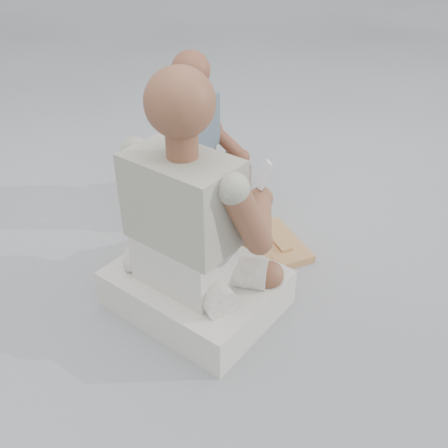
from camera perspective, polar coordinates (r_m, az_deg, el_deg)
ground at (r=2.21m, az=3.80°, el=-7.52°), size 60.00×60.00×0.00m
carved_panel at (r=2.40m, az=2.43°, el=-3.19°), size 0.62×0.48×0.04m
tool_tray at (r=2.35m, az=-2.92°, el=-2.94°), size 0.52×0.45×0.06m
chisel_0 at (r=2.35m, az=0.56°, el=-2.72°), size 0.22×0.05×0.02m
chisel_1 at (r=2.35m, az=1.88°, el=-2.69°), size 0.16×0.18×0.02m
chisel_2 at (r=2.28m, az=-1.45°, el=-3.67°), size 0.22×0.03×0.02m
chisel_3 at (r=2.41m, az=-0.22°, el=-1.54°), size 0.22×0.04×0.02m
chisel_4 at (r=2.40m, az=-1.12°, el=-1.84°), size 0.10×0.21×0.02m
chisel_5 at (r=2.42m, az=-3.99°, el=-1.54°), size 0.22×0.07×0.02m
chisel_6 at (r=2.41m, az=-1.41°, el=-1.51°), size 0.06×0.22×0.02m
chisel_7 at (r=2.37m, az=-5.13°, el=-2.02°), size 0.06×0.22×0.02m
chisel_8 at (r=2.41m, az=-0.11°, el=-1.39°), size 0.18×0.16×0.02m
wood_chip_0 at (r=2.47m, az=-1.47°, el=-2.40°), size 0.02×0.02×0.00m
wood_chip_1 at (r=2.61m, az=-6.73°, el=-0.44°), size 0.02×0.02×0.00m
wood_chip_2 at (r=2.25m, az=-3.57°, el=-6.62°), size 0.02×0.02×0.00m
wood_chip_3 at (r=2.28m, az=-2.63°, el=-5.97°), size 0.02×0.02×0.00m
wood_chip_4 at (r=2.64m, az=-6.77°, el=0.09°), size 0.02×0.02×0.00m
wood_chip_5 at (r=2.50m, az=-9.83°, el=-2.37°), size 0.02×0.02×0.00m
wood_chip_6 at (r=2.48m, az=3.31°, el=-2.17°), size 0.02×0.02×0.00m
wood_chip_7 at (r=2.68m, az=-3.05°, el=0.76°), size 0.02×0.02×0.00m
wood_chip_8 at (r=2.24m, az=-3.60°, el=-6.90°), size 0.02×0.02×0.00m
wood_chip_9 at (r=2.44m, az=-9.67°, el=-3.36°), size 0.02×0.02×0.00m
wood_chip_10 at (r=2.42m, az=6.22°, el=-3.47°), size 0.02×0.02×0.00m
wood_chip_11 at (r=2.64m, az=-5.37°, el=0.08°), size 0.02×0.02×0.00m
wood_chip_12 at (r=2.44m, az=-7.67°, el=-3.16°), size 0.02×0.02×0.00m
wood_chip_13 at (r=2.71m, az=-4.94°, el=1.15°), size 0.02×0.02×0.00m
craftsman at (r=1.93m, az=-3.49°, el=-1.51°), size 0.76×0.77×1.01m
companion at (r=2.69m, az=-2.99°, el=7.70°), size 0.68×0.65×0.83m
mobile_phone at (r=2.08m, az=4.58°, el=5.64°), size 0.07×0.06×0.12m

